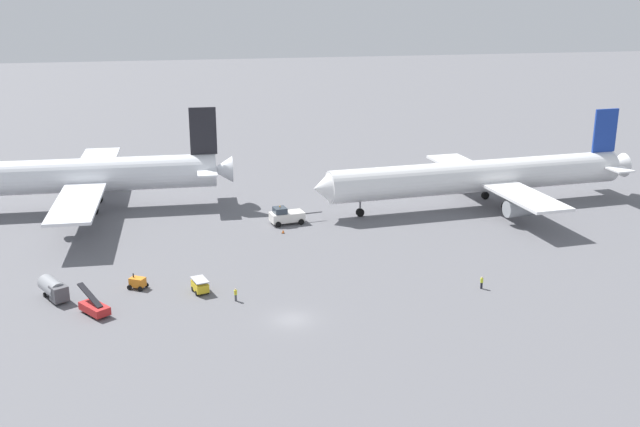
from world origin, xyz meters
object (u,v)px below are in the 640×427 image
object	(u,v)px
airliner_being_pushed	(480,177)
gse_belt_loader_portside	(94,308)
ground_crew_marshaller_foreground	(482,282)
gse_gpu_cart_small	(138,282)
pushback_tug	(286,216)
traffic_cone_wingtip_starboard	(283,231)
ground_crew_ramp_agent_by_cones	(236,294)
airliner_at_gate_left	(76,176)
gse_baggage_cart_trailing	(200,286)
gse_fuel_bowser_stubby	(54,289)

from	to	relation	value
airliner_being_pushed	gse_belt_loader_portside	bearing A→B (deg)	-151.84
ground_crew_marshaller_foreground	gse_gpu_cart_small	bearing A→B (deg)	168.53
pushback_tug	gse_belt_loader_portside	world-z (taller)	gse_belt_loader_portside
gse_gpu_cart_small	ground_crew_marshaller_foreground	xyz separation A→B (m)	(41.20, -8.36, 0.02)
pushback_tug	traffic_cone_wingtip_starboard	distance (m)	4.83
airliner_being_pushed	pushback_tug	bearing A→B (deg)	-174.50
gse_gpu_cart_small	traffic_cone_wingtip_starboard	distance (m)	26.98
gse_gpu_cart_small	ground_crew_ramp_agent_by_cones	distance (m)	12.94
gse_belt_loader_portside	gse_gpu_cart_small	bearing A→B (deg)	55.77
airliner_at_gate_left	ground_crew_marshaller_foreground	size ratio (longest dim) A/B	32.73
airliner_being_pushed	ground_crew_ramp_agent_by_cones	world-z (taller)	airliner_being_pushed
gse_gpu_cart_small	ground_crew_marshaller_foreground	distance (m)	42.03
gse_baggage_cart_trailing	gse_belt_loader_portside	bearing A→B (deg)	-161.72
pushback_tug	airliner_at_gate_left	bearing A→B (deg)	156.27
airliner_being_pushed	gse_gpu_cart_small	xyz separation A→B (m)	(-54.93, -25.15, -4.26)
gse_baggage_cart_trailing	ground_crew_marshaller_foreground	bearing A→B (deg)	-9.45
pushback_tug	gse_belt_loader_portside	bearing A→B (deg)	-132.62
airliner_being_pushed	gse_belt_loader_portside	distance (m)	67.60
airliner_at_gate_left	airliner_being_pushed	xyz separation A→B (m)	(65.44, -11.02, -0.61)
ground_crew_marshaller_foreground	traffic_cone_wingtip_starboard	size ratio (longest dim) A/B	2.63
traffic_cone_wingtip_starboard	gse_belt_loader_portside	bearing A→B (deg)	-136.28
gse_fuel_bowser_stubby	gse_baggage_cart_trailing	size ratio (longest dim) A/B	1.70
airliner_being_pushed	gse_gpu_cart_small	bearing A→B (deg)	-155.40
gse_fuel_bowser_stubby	ground_crew_marshaller_foreground	world-z (taller)	gse_fuel_bowser_stubby
gse_baggage_cart_trailing	airliner_at_gate_left	bearing A→B (deg)	114.74
gse_fuel_bowser_stubby	ground_crew_marshaller_foreground	distance (m)	51.22
airliner_at_gate_left	gse_baggage_cart_trailing	world-z (taller)	airliner_at_gate_left
gse_baggage_cart_trailing	airliner_being_pushed	bearing A→B (deg)	30.41
pushback_tug	gse_belt_loader_portside	xyz separation A→B (m)	(-26.36, -28.65, -0.45)
ground_crew_marshaller_foreground	airliner_being_pushed	bearing A→B (deg)	67.71
traffic_cone_wingtip_starboard	airliner_being_pushed	bearing A→B (deg)	12.75
ground_crew_marshaller_foreground	gse_belt_loader_portside	bearing A→B (deg)	177.91
airliner_at_gate_left	gse_belt_loader_portside	world-z (taller)	airliner_at_gate_left
ground_crew_ramp_agent_by_cones	gse_belt_loader_portside	bearing A→B (deg)	-178.03
gse_gpu_cart_small	ground_crew_marshaller_foreground	bearing A→B (deg)	-11.47
airliner_being_pushed	gse_gpu_cart_small	size ratio (longest dim) A/B	21.68
gse_belt_loader_portside	gse_gpu_cart_small	xyz separation A→B (m)	(4.55, 6.69, -0.03)
gse_belt_loader_portside	traffic_cone_wingtip_starboard	xyz separation A→B (m)	(25.18, 24.07, -0.55)
pushback_tug	gse_baggage_cart_trailing	distance (m)	28.59
airliner_being_pushed	gse_belt_loader_portside	size ratio (longest dim) A/B	11.99
airliner_at_gate_left	pushback_tug	world-z (taller)	airliner_at_gate_left
gse_fuel_bowser_stubby	airliner_at_gate_left	bearing A→B (deg)	91.48
gse_gpu_cart_small	traffic_cone_wingtip_starboard	xyz separation A→B (m)	(20.63, 17.39, -0.52)
gse_baggage_cart_trailing	gse_fuel_bowser_stubby	bearing A→B (deg)	175.22
airliner_at_gate_left	traffic_cone_wingtip_starboard	distance (m)	36.75
pushback_tug	ground_crew_marshaller_foreground	distance (m)	35.99
gse_belt_loader_portside	ground_crew_ramp_agent_by_cones	xyz separation A→B (m)	(15.94, 0.55, 0.00)
gse_gpu_cart_small	ground_crew_ramp_agent_by_cones	size ratio (longest dim) A/B	1.64
airliner_being_pushed	gse_fuel_bowser_stubby	size ratio (longest dim) A/B	10.95
gse_fuel_bowser_stubby	gse_gpu_cart_small	xyz separation A→B (m)	(9.54, 1.32, -0.54)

